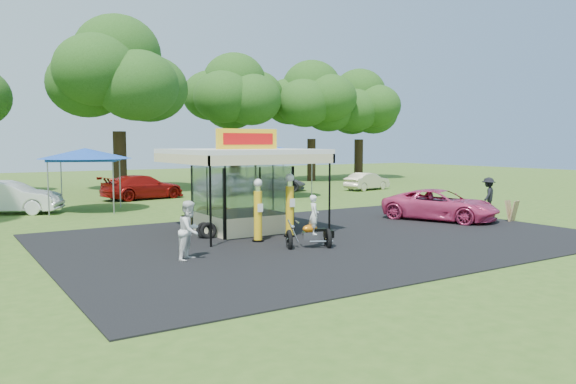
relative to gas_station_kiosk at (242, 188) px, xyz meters
name	(u,v)px	position (x,y,z in m)	size (l,w,h in m)	color
ground	(358,246)	(2.00, -4.99, -1.78)	(120.00, 120.00, 0.00)	#385A1C
asphalt_apron	(325,237)	(2.00, -2.99, -1.76)	(20.00, 14.00, 0.04)	black
gas_station_kiosk	(242,188)	(0.00, 0.00, 0.00)	(5.40, 5.40, 4.18)	white
gas_pump_left	(258,212)	(-0.63, -2.47, -0.66)	(0.44, 0.44, 2.34)	black
gas_pump_right	(290,207)	(0.92, -2.19, -0.60)	(0.46, 0.46, 2.46)	black
motorcycle	(312,227)	(0.33, -4.54, -1.03)	(1.69, 1.28, 1.93)	black
spare_tires	(206,231)	(-1.93, -0.80, -1.46)	(0.79, 0.53, 0.66)	black
a_frame_sign	(512,211)	(11.85, -4.09, -1.28)	(0.59, 0.60, 0.98)	#593819
kiosk_car	(218,214)	(0.00, 2.21, -1.30)	(1.13, 2.82, 0.96)	gold
pink_sedan	(440,205)	(9.39, -2.03, -1.05)	(2.42, 5.24, 1.46)	#CE386C
spectator_west	(190,230)	(-3.94, -4.04, -0.85)	(0.90, 0.70, 1.86)	white
spectator_east_a	(488,195)	(13.77, -1.29, -0.86)	(1.19, 0.69, 1.84)	black
bg_car_a	(8,197)	(-7.33, 11.61, -0.94)	(1.78, 5.10, 1.68)	white
bg_car_b	(143,187)	(0.87, 15.28, -1.00)	(2.19, 5.39, 1.56)	maroon
bg_car_c	(231,183)	(6.96, 14.77, -0.95)	(1.97, 4.88, 1.66)	#9D9EA2
bg_car_d	(274,182)	(11.25, 16.04, -1.13)	(2.16, 4.69, 1.30)	#4D4D4F
bg_car_e	(367,181)	(17.72, 12.94, -1.12)	(1.41, 4.04, 1.33)	beige
tent_west	(85,154)	(-3.68, 10.65, 1.25)	(4.79, 4.79, 3.35)	gray
tent_east	(279,152)	(9.06, 11.84, 1.25)	(4.80, 4.80, 3.36)	gray
oak_far_c	(118,83)	(1.31, 21.83, 6.25)	(10.74, 10.74, 12.66)	black
oak_far_d	(235,102)	(12.49, 24.95, 5.43)	(9.50, 9.50, 11.31)	black
oak_far_e	(312,106)	(20.04, 23.78, 5.31)	(9.33, 9.33, 11.11)	black
oak_far_f	(359,110)	(26.25, 24.27, 5.16)	(8.97, 8.97, 10.81)	black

